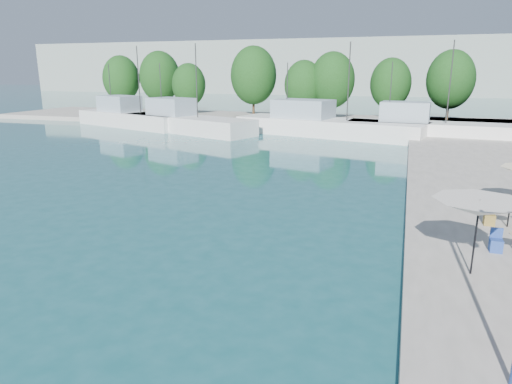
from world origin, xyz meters
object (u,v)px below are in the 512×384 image
(trawler_02, at_px, (184,122))
(trawler_04, at_px, (424,129))
(trawler_03, at_px, (324,126))
(umbrella_white, at_px, (479,208))
(trawler_01, at_px, (130,118))

(trawler_02, distance_m, trawler_04, 26.48)
(trawler_03, distance_m, umbrella_white, 36.93)
(trawler_01, bearing_deg, trawler_04, 18.79)
(trawler_02, xyz_separation_m, trawler_04, (26.42, 1.84, 0.00))
(trawler_03, relative_size, umbrella_white, 7.59)
(trawler_02, xyz_separation_m, umbrella_white, (27.03, -33.35, 1.73))
(trawler_01, height_order, trawler_04, same)
(trawler_01, xyz_separation_m, umbrella_white, (36.01, -35.90, 1.73))
(trawler_01, distance_m, trawler_03, 25.03)
(trawler_04, bearing_deg, trawler_02, -171.69)
(trawler_01, distance_m, umbrella_white, 50.88)
(trawler_01, distance_m, trawler_04, 35.40)
(trawler_01, relative_size, umbrella_white, 6.30)
(umbrella_white, bearing_deg, trawler_03, 107.33)
(trawler_03, bearing_deg, trawler_04, 13.20)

